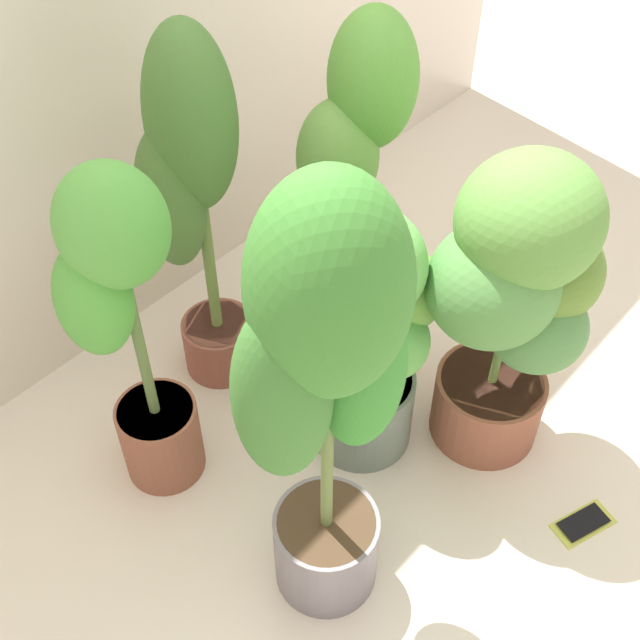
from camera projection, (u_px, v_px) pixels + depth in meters
ground_plane at (384, 467)px, 2.00m from camera, size 8.00×8.00×0.00m
potted_plant_back_left at (127, 323)px, 1.64m from camera, size 0.30×0.28×0.87m
potted_plant_front_left at (325, 385)px, 1.35m from camera, size 0.37×0.35×1.06m
potted_plant_center at (372, 330)px, 1.80m from camera, size 0.37×0.31×0.70m
potted_plant_front_right at (516, 291)px, 1.73m from camera, size 0.48×0.42×0.81m
potted_plant_back_center at (192, 193)px, 1.81m from camera, size 0.31×0.27×0.97m
potted_plant_back_right at (359, 173)px, 1.92m from camera, size 0.36×0.29×0.94m
cell_phone at (583, 523)px, 1.89m from camera, size 0.16×0.11×0.01m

